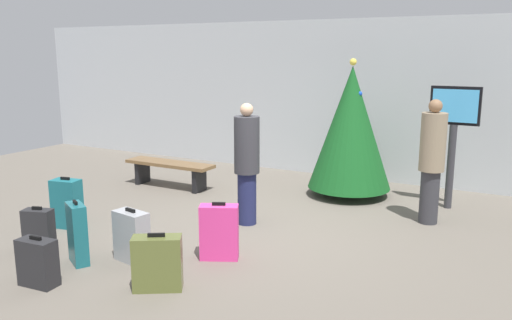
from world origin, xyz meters
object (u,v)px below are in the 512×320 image
Objects in this scene: traveller_1 at (247,162)px; suitcase_2 at (132,236)px; suitcase_3 at (38,263)px; suitcase_6 at (77,234)px; suitcase_4 at (157,263)px; traveller_0 at (432,159)px; suitcase_1 at (67,204)px; suitcase_0 at (39,231)px; flight_info_kiosk at (454,126)px; suitcase_5 at (219,232)px; waiting_bench at (170,168)px; holiday_tree at (351,128)px.

traveller_1 is 2.70× the size of suitcase_2.
suitcase_6 is (-0.10, 0.65, 0.11)m from suitcase_3.
traveller_1 is 2.44m from suitcase_4.
suitcase_3 is (-3.27, -4.21, -0.70)m from traveller_0.
suitcase_2 reaches higher than suitcase_3.
suitcase_4 is at bearing -4.53° from suitcase_6.
suitcase_0 is at bearing -62.40° from suitcase_1.
suitcase_5 is (-2.10, -3.58, -1.00)m from flight_info_kiosk.
suitcase_3 is at bearing -129.78° from suitcase_5.
suitcase_4 is (2.56, -3.49, -0.08)m from waiting_bench.
suitcase_5 is (0.88, 0.57, 0.03)m from suitcase_2.
holiday_tree is 4.89m from suitcase_6.
suitcase_4 is (1.19, 0.55, 0.03)m from suitcase_3.
suitcase_2 is at bearing -125.72° from flight_info_kiosk.
suitcase_0 is 0.96m from suitcase_1.
suitcase_1 is 1.13× the size of suitcase_2.
suitcase_6 is at bearing -145.59° from suitcase_2.
flight_info_kiosk is 3.50× the size of suitcase_3.
suitcase_1 is (-4.51, -2.71, -0.61)m from traveller_0.
suitcase_2 is at bearing 15.59° from suitcase_0.
holiday_tree is at bearing 50.31° from suitcase_1.
traveller_1 is at bearing 52.05° from suitcase_0.
flight_info_kiosk is 2.98× the size of suitcase_2.
suitcase_4 is (0.77, -0.46, -0.02)m from suitcase_2.
suitcase_2 reaches higher than suitcase_0.
suitcase_3 is at bearing -39.68° from suitcase_0.
traveller_0 reaches higher than traveller_1.
suitcase_0 is at bearing -127.95° from traveller_1.
suitcase_4 is (-2.08, -3.67, -0.67)m from traveller_0.
traveller_0 is 2.92× the size of suitcase_4.
traveller_0 is at bearing 41.11° from suitcase_0.
suitcase_5 is at bearing 83.50° from suitcase_4.
suitcase_1 is 1.04× the size of suitcase_5.
suitcase_1 is 2.61m from suitcase_4.
suitcase_2 is (-1.32, -4.10, -0.89)m from holiday_tree.
suitcase_1 is at bearing 158.43° from suitcase_4.
suitcase_4 is at bearing -21.57° from suitcase_1.
suitcase_6 reaches higher than suitcase_0.
traveller_0 is at bearing 60.44° from suitcase_4.
suitcase_5 is at bearing -126.59° from traveller_0.
suitcase_5 reaches higher than suitcase_4.
suitcase_5 is at bearing -74.51° from traveller_1.
holiday_tree is at bearing -178.32° from flight_info_kiosk.
suitcase_3 is at bearing -123.47° from flight_info_kiosk.
suitcase_5 is at bearing -42.64° from waiting_bench.
waiting_bench is at bearing -166.85° from flight_info_kiosk.
suitcase_3 is (1.24, -1.51, -0.09)m from suitcase_1.
traveller_0 reaches higher than suitcase_5.
flight_info_kiosk is 5.00m from waiting_bench.
suitcase_6 is at bearing -36.89° from suitcase_1.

